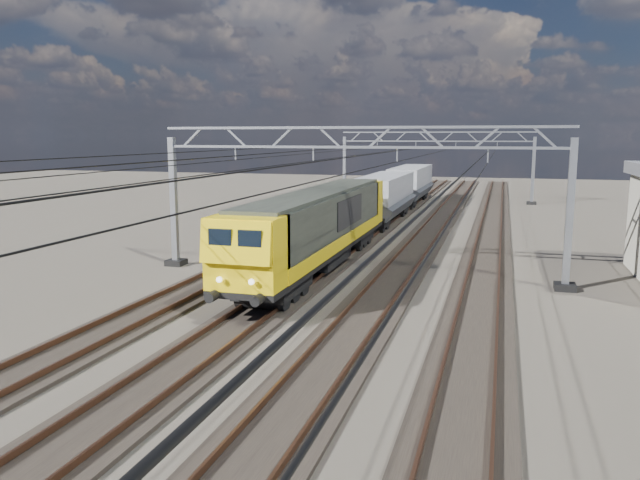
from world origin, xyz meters
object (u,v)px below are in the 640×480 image
(catenary_gantry_far, at_px, (435,163))
(hopper_wagon_lead, at_px, (384,195))
(locomotive, at_px, (319,224))
(hopper_wagon_mid, at_px, (411,182))
(catenary_gantry_mid, at_px, (354,195))

(catenary_gantry_far, bearing_deg, hopper_wagon_lead, -96.57)
(locomotive, xyz_separation_m, hopper_wagon_mid, (-0.00, 31.90, -0.09))
(hopper_wagon_lead, bearing_deg, catenary_gantry_mid, -83.88)
(hopper_wagon_lead, bearing_deg, catenary_gantry_far, 83.43)
(hopper_wagon_lead, bearing_deg, hopper_wagon_mid, 90.00)
(locomotive, xyz_separation_m, hopper_wagon_lead, (-0.00, 17.70, -0.09))
(catenary_gantry_far, distance_m, hopper_wagon_mid, 4.10)
(hopper_wagon_mid, bearing_deg, catenary_gantry_far, 57.65)
(catenary_gantry_far, xyz_separation_m, hopper_wagon_mid, (-2.00, -3.16, -1.67))
(locomotive, bearing_deg, hopper_wagon_lead, 90.00)
(locomotive, bearing_deg, hopper_wagon_mid, 90.00)
(catenary_gantry_mid, xyz_separation_m, catenary_gantry_far, (0.00, 36.00, 0.00))
(catenary_gantry_far, height_order, locomotive, catenary_gantry_far)
(hopper_wagon_mid, bearing_deg, hopper_wagon_lead, -90.00)
(catenary_gantry_mid, relative_size, hopper_wagon_mid, 1.53)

